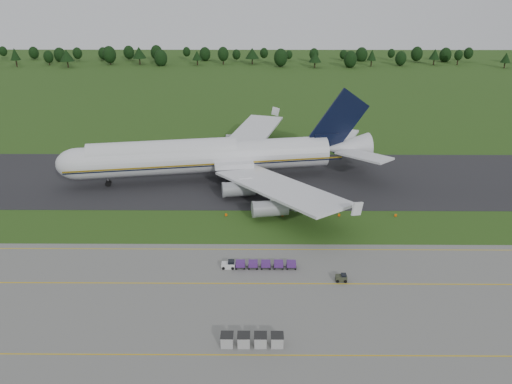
{
  "coord_description": "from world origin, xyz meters",
  "views": [
    {
      "loc": [
        2.91,
        -95.53,
        48.46
      ],
      "look_at": [
        2.27,
        2.0,
        7.18
      ],
      "focal_mm": 35.0,
      "sensor_mm": 36.0,
      "label": 1
    }
  ],
  "objects_px": {
    "utility_cart": "(341,278)",
    "aircraft": "(212,156)",
    "baggage_train": "(258,264)",
    "uld_row": "(252,340)",
    "edge_markers": "(311,215)"
  },
  "relations": [
    {
      "from": "baggage_train",
      "to": "utility_cart",
      "type": "xyz_separation_m",
      "value": [
        14.59,
        -4.21,
        -0.23
      ]
    },
    {
      "from": "aircraft",
      "to": "uld_row",
      "type": "distance_m",
      "value": 66.54
    },
    {
      "from": "aircraft",
      "to": "utility_cart",
      "type": "bearing_deg",
      "value": -61.25
    },
    {
      "from": "baggage_train",
      "to": "utility_cart",
      "type": "relative_size",
      "value": 6.96
    },
    {
      "from": "utility_cart",
      "to": "aircraft",
      "type": "bearing_deg",
      "value": 118.75
    },
    {
      "from": "baggage_train",
      "to": "utility_cart",
      "type": "bearing_deg",
      "value": -16.08
    },
    {
      "from": "aircraft",
      "to": "edge_markers",
      "type": "xyz_separation_m",
      "value": [
        23.79,
        -22.31,
        -6.36
      ]
    },
    {
      "from": "uld_row",
      "to": "edge_markers",
      "type": "relative_size",
      "value": 0.24
    },
    {
      "from": "edge_markers",
      "to": "uld_row",
      "type": "bearing_deg",
      "value": -106.25
    },
    {
      "from": "utility_cart",
      "to": "uld_row",
      "type": "height_order",
      "value": "uld_row"
    },
    {
      "from": "baggage_train",
      "to": "edge_markers",
      "type": "distance_m",
      "value": 24.93
    },
    {
      "from": "baggage_train",
      "to": "uld_row",
      "type": "distance_m",
      "value": 21.07
    },
    {
      "from": "aircraft",
      "to": "uld_row",
      "type": "relative_size",
      "value": 9.17
    },
    {
      "from": "baggage_train",
      "to": "edge_markers",
      "type": "relative_size",
      "value": 0.36
    },
    {
      "from": "baggage_train",
      "to": "uld_row",
      "type": "bearing_deg",
      "value": -92.09
    }
  ]
}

